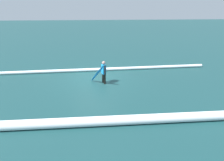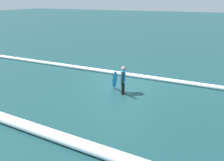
{
  "view_description": "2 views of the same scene",
  "coord_description": "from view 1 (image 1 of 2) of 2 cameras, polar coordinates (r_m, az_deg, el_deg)",
  "views": [
    {
      "loc": [
        0.34,
        12.72,
        4.47
      ],
      "look_at": [
        -0.84,
        3.12,
        0.95
      ],
      "focal_mm": 31.31,
      "sensor_mm": 36.0,
      "label": 1
    },
    {
      "loc": [
        -4.94,
        11.07,
        4.62
      ],
      "look_at": [
        -0.3,
        1.62,
        0.88
      ],
      "focal_mm": 37.08,
      "sensor_mm": 36.0,
      "label": 2
    }
  ],
  "objects": [
    {
      "name": "ground_plane",
      "position": [
        13.48,
        -5.19,
        0.55
      ],
      "size": [
        162.61,
        162.61,
        0.0
      ],
      "primitive_type": "plane",
      "color": "#173E40"
    },
    {
      "name": "surfboard",
      "position": [
        12.26,
        -4.31,
        2.08
      ],
      "size": [
        0.94,
        1.46,
        1.44
      ],
      "color": "#268CE5",
      "rests_on": "ground_plane"
    },
    {
      "name": "surfer",
      "position": [
        12.38,
        -2.43,
        2.75
      ],
      "size": [
        0.29,
        0.61,
        1.45
      ],
      "rotation": [
        0.0,
        0.0,
        5.0
      ],
      "color": "black",
      "rests_on": "ground_plane"
    },
    {
      "name": "wave_crest_foreground",
      "position": [
        15.18,
        -12.82,
        2.82
      ],
      "size": [
        21.77,
        0.5,
        0.23
      ],
      "primitive_type": "cylinder",
      "rotation": [
        0.0,
        1.57,
        0.01
      ],
      "color": "white",
      "rests_on": "ground_plane"
    },
    {
      "name": "wave_crest_midground",
      "position": [
        8.15,
        1.05,
        -11.58
      ],
      "size": [
        25.68,
        1.31,
        0.4
      ],
      "primitive_type": "cylinder",
      "rotation": [
        0.0,
        1.57,
        -0.04
      ],
      "color": "white",
      "rests_on": "ground_plane"
    }
  ]
}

